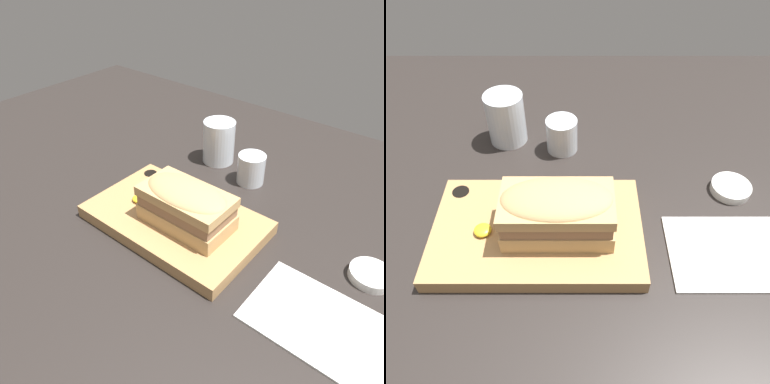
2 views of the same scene
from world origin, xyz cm
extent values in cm
cube|color=#282321|center=(0.00, 0.00, 1.00)|extent=(164.42, 129.54, 2.00)
cube|color=tan|center=(3.00, 4.02, 3.30)|extent=(32.82, 20.33, 2.59)
cylinder|color=black|center=(-10.57, 11.34, 4.01)|extent=(2.85, 2.85, 1.30)
cube|color=tan|center=(6.35, 3.41, 6.11)|extent=(16.64, 9.10, 3.04)
cube|color=#936B4C|center=(6.35, 3.41, 8.68)|extent=(15.97, 8.73, 2.10)
cube|color=tan|center=(6.35, 3.41, 10.64)|extent=(16.64, 9.10, 1.83)
ellipsoid|color=tan|center=(6.35, 3.41, 11.40)|extent=(16.30, 8.92, 2.74)
ellipsoid|color=gold|center=(-5.23, 2.75, 5.14)|extent=(2.72, 2.72, 1.09)
cylinder|color=silver|center=(-4.83, 28.85, 7.12)|extent=(7.56, 7.56, 10.24)
cylinder|color=silver|center=(-4.83, 28.85, 4.50)|extent=(6.65, 6.65, 4.61)
cylinder|color=silver|center=(6.23, 25.79, 5.38)|extent=(6.08, 6.08, 6.76)
cylinder|color=black|center=(6.23, 25.79, 4.24)|extent=(5.47, 5.47, 4.07)
cube|color=white|center=(34.30, 0.67, 2.20)|extent=(21.85, 13.98, 0.40)
cylinder|color=white|center=(36.59, 13.96, 2.78)|extent=(6.96, 6.96, 1.55)
camera|label=1|loc=(40.24, -36.60, 49.15)|focal=35.00mm
camera|label=2|loc=(9.37, -32.20, 50.83)|focal=35.00mm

